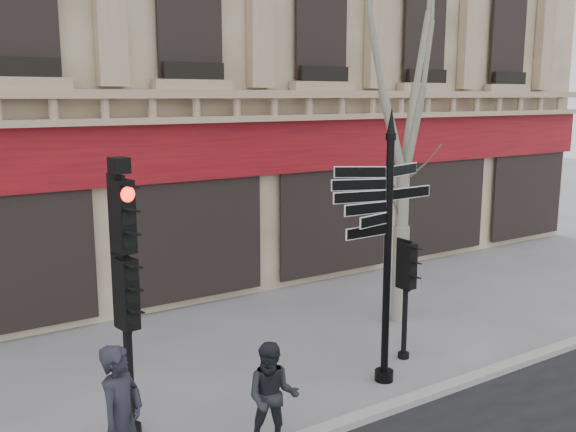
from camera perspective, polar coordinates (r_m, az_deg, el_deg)
name	(u,v)px	position (r m, az deg, el deg)	size (l,w,h in m)	color
ground	(321,383)	(11.30, 2.94, -14.59)	(80.00, 80.00, 0.00)	slate
kerb	(375,413)	(10.30, 7.77, -16.95)	(80.00, 0.25, 0.12)	gray
fingerpost	(389,202)	(10.57, 8.97, 1.27)	(2.20, 2.20, 4.64)	black
traffic_signal_main	(124,265)	(9.11, -14.38, -4.22)	(0.49, 0.39, 4.01)	black
traffic_signal_secondary	(406,278)	(11.93, 10.46, -5.48)	(0.37, 0.27, 2.20)	black
plane_tree	(407,53)	(13.57, 10.57, 14.03)	(3.03, 3.03, 8.06)	gray
pedestrian_a	(122,422)	(8.30, -14.58, -17.31)	(0.71, 0.47, 1.94)	black
pedestrian_b	(272,397)	(9.09, -1.39, -15.78)	(0.75, 0.58, 1.54)	black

